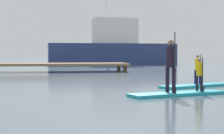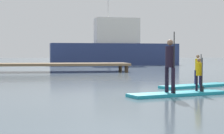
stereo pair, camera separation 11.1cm
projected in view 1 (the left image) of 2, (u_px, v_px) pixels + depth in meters
ground_plane at (150, 92)px, 12.76m from camera, size 240.00×240.00×0.00m
paddleboard_near at (197, 86)px, 14.86m from camera, size 3.51×2.08×0.10m
paddler_child_solo at (198, 68)px, 14.83m from camera, size 0.28×0.39×1.23m
paddleboard_far at (179, 94)px, 11.77m from camera, size 3.50×1.66×0.10m
paddler_adult at (171, 62)px, 11.59m from camera, size 0.37×0.51×1.93m
paddler_child_front at (200, 73)px, 12.09m from camera, size 0.24×0.38×1.12m
fishing_boat_white_large at (113, 49)px, 44.29m from camera, size 15.54×4.15×11.92m
floating_dock at (41, 65)px, 27.17m from camera, size 12.85×3.18×0.66m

